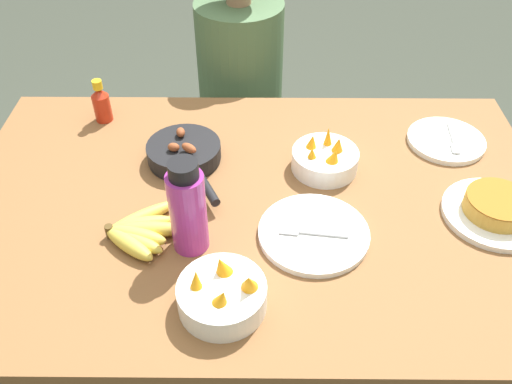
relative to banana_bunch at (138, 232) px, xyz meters
name	(u,v)px	position (x,y,z in m)	size (l,w,h in m)	color
ground_plane	(256,352)	(0.28, 0.13, -0.73)	(14.00, 14.00, 0.00)	#383D33
dining_table	(256,225)	(0.28, 0.13, -0.11)	(1.54, 0.99, 0.71)	brown
banana_bunch	(138,232)	(0.00, 0.00, 0.00)	(0.20, 0.22, 0.04)	gold
skillet	(185,153)	(0.08, 0.30, 0.01)	(0.22, 0.33, 0.08)	black
frittata_plate_center	(496,209)	(0.87, 0.08, 0.00)	(0.26, 0.26, 0.06)	white
empty_plate_near_front	(314,233)	(0.42, 0.01, -0.01)	(0.27, 0.27, 0.02)	white
empty_plate_far_left	(446,140)	(0.83, 0.39, -0.01)	(0.22, 0.22, 0.02)	white
fruit_bowl_mango	(325,159)	(0.46, 0.27, 0.01)	(0.18, 0.18, 0.11)	white
fruit_bowl_citrus	(223,295)	(0.21, -0.19, 0.02)	(0.19, 0.19, 0.11)	white
water_bottle	(188,208)	(0.13, -0.02, 0.10)	(0.08, 0.08, 0.24)	#992D89
hot_sauce_bottle	(101,103)	(-0.19, 0.50, 0.04)	(0.05, 0.05, 0.14)	#B72814
person_figure	(241,116)	(0.22, 0.86, -0.25)	(0.34, 0.34, 1.16)	black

